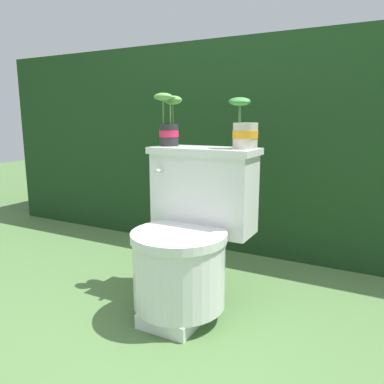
# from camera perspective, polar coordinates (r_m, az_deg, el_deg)

# --- Properties ---
(ground_plane) EXTENTS (12.00, 12.00, 0.00)m
(ground_plane) POSITION_cam_1_polar(r_m,az_deg,el_deg) (1.70, -0.63, -19.03)
(ground_plane) COLOR #4C703D
(hedge_backdrop) EXTENTS (4.20, 0.95, 1.33)m
(hedge_backdrop) POSITION_cam_1_polar(r_m,az_deg,el_deg) (2.76, 13.17, 6.95)
(hedge_backdrop) COLOR #193819
(hedge_backdrop) RESTS_ON ground
(toilet) EXTENTS (0.49, 0.55, 0.72)m
(toilet) POSITION_cam_1_polar(r_m,az_deg,el_deg) (1.67, -0.38, -6.88)
(toilet) COLOR silver
(toilet) RESTS_ON ground
(potted_plant_left) EXTENTS (0.11, 0.13, 0.25)m
(potted_plant_left) POSITION_cam_1_polar(r_m,az_deg,el_deg) (1.82, -3.55, 10.45)
(potted_plant_left) COLOR #262628
(potted_plant_left) RESTS_ON toilet
(potted_plant_midleft) EXTENTS (0.14, 0.11, 0.22)m
(potted_plant_midleft) POSITION_cam_1_polar(r_m,az_deg,el_deg) (1.66, 7.98, 9.49)
(potted_plant_midleft) COLOR beige
(potted_plant_midleft) RESTS_ON toilet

